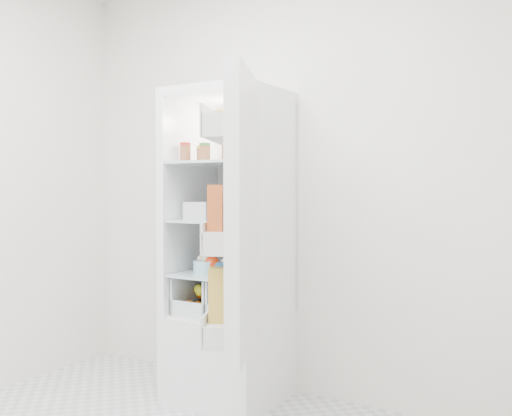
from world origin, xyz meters
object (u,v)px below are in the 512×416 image
Objects in this scene: mushroom_bowl at (207,267)px; fridge_door at (237,219)px; refrigerator at (233,285)px; red_cabbage at (243,258)px.

fridge_door is (0.51, -0.46, 0.31)m from mushroom_bowl.
refrigerator is 10.90× the size of red_cabbage.
refrigerator is at bearing 59.69° from mushroom_bowl.
mushroom_bowl is at bearing -120.31° from refrigerator.
fridge_door reaches higher than red_cabbage.
red_cabbage is 0.22m from mushroom_bowl.
refrigerator is 0.21m from mushroom_bowl.
refrigerator is 1.38× the size of fridge_door.
red_cabbage is (0.08, -0.02, 0.16)m from refrigerator.
red_cabbage is at bearing 6.40° from fridge_door.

